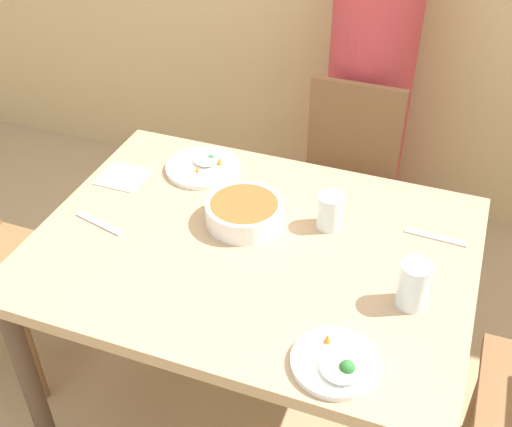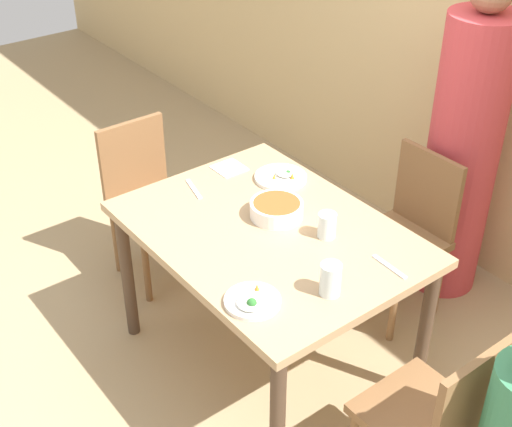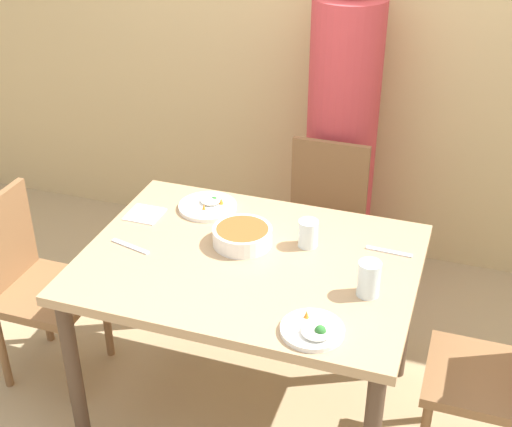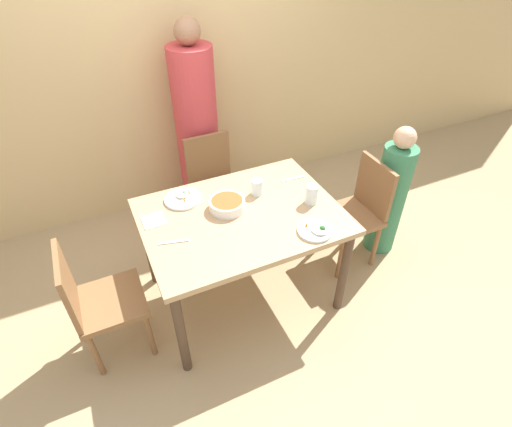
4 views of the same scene
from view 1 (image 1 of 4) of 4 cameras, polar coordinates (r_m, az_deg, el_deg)
The scene contains 12 objects.
ground_plane at distance 2.43m, azimuth -0.25°, elevation -16.69°, with size 10.00×10.00×0.00m, color tan.
dining_table at distance 1.92m, azimuth -0.30°, elevation -4.76°, with size 1.26×0.94×0.77m.
chair_adult_spot at distance 2.64m, azimuth 7.79°, elevation 2.62°, with size 0.40×0.40×0.87m.
person_adult at distance 2.78m, azimuth 10.11°, elevation 11.68°, with size 0.36×0.36×1.69m.
bowl_curry at distance 1.92m, azimuth -1.06°, elevation 0.13°, with size 0.23×0.23×0.07m.
plate_rice_adult at distance 2.17m, azimuth -4.70°, elevation 4.20°, with size 0.25×0.25×0.05m.
plate_rice_child at distance 1.55m, azimuth 7.21°, elevation -13.08°, with size 0.21×0.21×0.06m.
glass_water_tall at distance 1.69m, azimuth 13.82°, elevation -6.18°, with size 0.08×0.08×0.13m.
glass_water_short at distance 1.90m, azimuth 6.61°, elevation 0.20°, with size 0.08×0.08×0.11m.
napkin_folded at distance 2.18m, azimuth -11.77°, elevation 3.21°, with size 0.14×0.14×0.01m.
fork_steel at distance 1.99m, azimuth -13.77°, elevation -0.86°, with size 0.18×0.06×0.01m.
spoon_steel at distance 1.95m, azimuth 15.71°, elevation -2.05°, with size 0.18×0.03×0.01m.
Camera 1 is at (0.50, -1.33, 1.97)m, focal length 45.00 mm.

